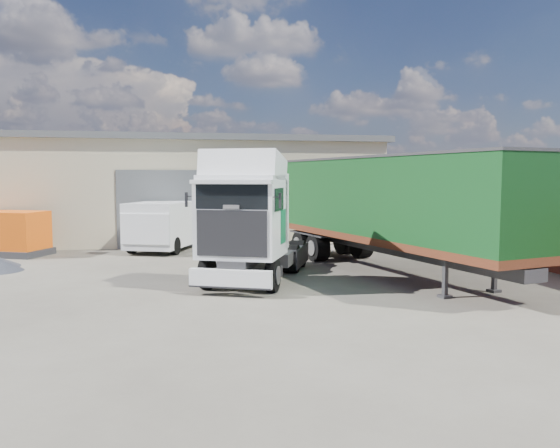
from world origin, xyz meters
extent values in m
plane|color=#2B2823|center=(0.00, 0.00, 0.00)|extent=(120.00, 120.00, 0.00)
cube|color=#C1B594|center=(-6.00, 16.00, 2.50)|extent=(30.00, 12.00, 5.00)
cube|color=#535658|center=(-6.00, 16.00, 5.15)|extent=(30.60, 12.60, 0.30)
cube|color=#535658|center=(-2.00, 9.98, 1.80)|extent=(4.00, 0.08, 3.60)
cube|color=#535658|center=(-6.00, 16.00, 5.35)|extent=(30.60, 0.40, 0.15)
cube|color=maroon|center=(11.50, 6.00, 1.25)|extent=(0.35, 26.00, 2.50)
cylinder|color=black|center=(0.37, -0.17, 0.49)|extent=(2.45, 1.79, 0.97)
cylinder|color=black|center=(1.65, 2.77, 0.49)|extent=(2.50, 1.81, 0.97)
cylinder|color=black|center=(2.16, 3.94, 0.49)|extent=(2.50, 1.81, 0.97)
cube|color=#2D2D30|center=(1.24, 1.84, 0.82)|extent=(3.16, 5.87, 0.27)
cube|color=silver|center=(0.02, -0.97, 0.50)|extent=(2.23, 1.14, 0.50)
cube|color=silver|center=(0.50, 0.12, 2.08)|extent=(2.94, 2.84, 2.24)
cube|color=black|center=(0.08, -0.85, 1.74)|extent=(1.87, 0.85, 1.28)
cube|color=black|center=(0.09, -0.83, 2.75)|extent=(1.91, 0.86, 0.69)
cube|color=silver|center=(0.57, 0.29, 3.53)|extent=(2.79, 2.53, 1.12)
cube|color=#0C5734|center=(-0.41, 0.91, 1.83)|extent=(0.28, 0.63, 1.01)
cube|color=#0C5734|center=(1.70, 0.00, 1.83)|extent=(0.28, 0.63, 1.01)
cylinder|color=#2D2D30|center=(1.72, 2.93, 1.02)|extent=(1.33, 1.33, 0.11)
cube|color=#2D2D30|center=(5.75, -2.23, 0.55)|extent=(0.36, 0.36, 1.09)
cube|color=#2D2D30|center=(7.49, -1.82, 0.55)|extent=(0.36, 0.36, 1.09)
cylinder|color=black|center=(4.88, 5.57, 0.53)|extent=(2.70, 1.59, 1.05)
cube|color=#2D2D30|center=(5.78, 1.65, 0.89)|extent=(3.45, 11.79, 0.35)
cube|color=#582414|center=(5.78, 1.65, 1.22)|extent=(5.09, 12.17, 0.24)
cube|color=black|center=(5.78, 1.65, 2.63)|extent=(5.09, 12.17, 2.58)
cube|color=#2D2D30|center=(5.78, 1.65, 3.94)|extent=(5.16, 12.24, 0.08)
cylinder|color=black|center=(-2.33, 7.94, 0.38)|extent=(2.32, 1.52, 0.76)
cylinder|color=black|center=(-0.96, 11.34, 0.38)|extent=(2.32, 1.52, 0.76)
cube|color=silver|center=(-1.65, 9.64, 1.20)|extent=(3.99, 5.70, 1.95)
cube|color=silver|center=(-2.46, 7.62, 1.15)|extent=(2.35, 1.75, 1.26)
cube|color=black|center=(-2.38, 7.83, 1.77)|extent=(1.89, 0.83, 0.69)
cube|color=#2D2D30|center=(-8.17, 8.70, 0.14)|extent=(3.46, 2.89, 0.28)
cube|color=#E8570D|center=(-8.17, 8.70, 0.93)|extent=(3.22, 2.65, 1.85)
camera|label=1|loc=(-1.51, -15.73, 3.31)|focal=35.00mm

